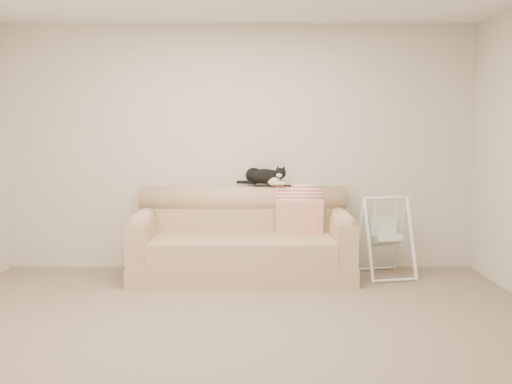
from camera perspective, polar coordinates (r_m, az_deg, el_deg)
ground_plane at (r=4.36m, az=-2.15°, el=-13.54°), size 5.00×5.00×0.00m
room_shell at (r=4.11m, az=-2.24°, el=6.95°), size 5.04×4.04×2.60m
sofa at (r=5.83m, az=-1.33°, el=-5.01°), size 2.20×0.93×0.90m
remote_a at (r=5.99m, az=0.60°, el=0.69°), size 0.18×0.06×0.03m
remote_b at (r=5.97m, az=2.77°, el=0.64°), size 0.18×0.09×0.02m
tuxedo_cat at (r=6.01m, az=0.87°, el=1.58°), size 0.54×0.37×0.22m
throw_blanket at (r=6.02m, az=4.28°, el=-1.08°), size 0.49×0.38×0.58m
baby_swing at (r=5.96m, az=12.77°, el=-4.33°), size 0.60×0.62×0.83m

